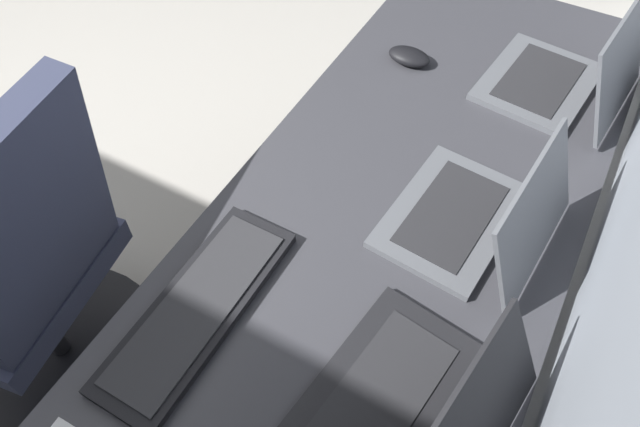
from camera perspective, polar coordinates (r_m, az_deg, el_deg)
name	(u,v)px	position (r m, az deg, el deg)	size (l,w,h in m)	color
desk	(344,319)	(1.08, 2.35, -10.31)	(2.21, 0.67, 0.73)	#38383D
laptop_leftmost	(482,216)	(1.11, 15.66, -0.26)	(0.33, 0.31, 0.21)	#595B60
laptop_left	(414,408)	(0.91, 9.26, -18.36)	(0.37, 0.32, 0.18)	black
laptop_center	(569,76)	(1.45, 23.27, 12.27)	(0.32, 0.33, 0.22)	#595B60
keyboard_spare	(198,308)	(1.03, -11.92, -9.09)	(0.42, 0.14, 0.02)	black
mouse_main	(409,56)	(1.47, 8.76, 15.00)	(0.06, 0.10, 0.03)	black
office_chair	(29,284)	(1.52, -26.72, -6.23)	(0.56, 0.58, 0.97)	#383D56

